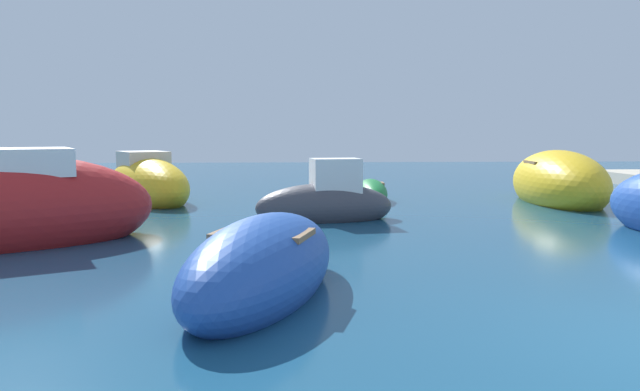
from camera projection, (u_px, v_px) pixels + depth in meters
name	position (u px, v px, depth m)	size (l,w,h in m)	color
moored_boat_2	(148.00, 184.00, 19.36)	(4.46, 5.73, 2.05)	gold
moored_boat_3	(326.00, 203.00, 15.20)	(3.73, 1.88, 1.86)	#3F3F47
moored_boat_4	(371.00, 193.00, 19.62)	(1.19, 3.31, 0.92)	#197233
moored_boat_5	(263.00, 267.00, 8.11)	(2.78, 4.61, 1.43)	#1E479E
moored_boat_6	(558.00, 184.00, 19.16)	(3.00, 6.01, 2.18)	gold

